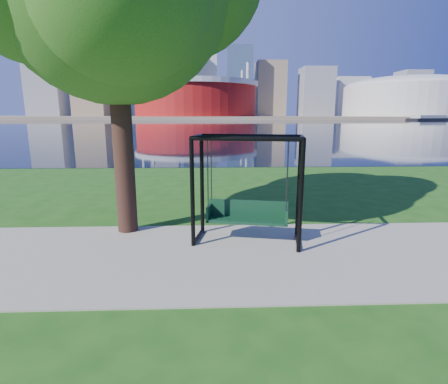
{
  "coord_description": "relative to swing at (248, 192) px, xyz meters",
  "views": [
    {
      "loc": [
        -0.22,
        -7.3,
        2.87
      ],
      "look_at": [
        0.06,
        0.0,
        1.26
      ],
      "focal_mm": 28.0,
      "sensor_mm": 36.0,
      "label": 1
    }
  ],
  "objects": [
    {
      "name": "path",
      "position": [
        -0.61,
        -0.82,
        -1.17
      ],
      "size": [
        120.0,
        4.0,
        0.03
      ],
      "primitive_type": "cube",
      "color": "#9E937F",
      "rests_on": "ground"
    },
    {
      "name": "river",
      "position": [
        -0.61,
        101.68,
        -1.17
      ],
      "size": [
        900.0,
        180.0,
        0.02
      ],
      "primitive_type": "cube",
      "color": "black",
      "rests_on": "ground"
    },
    {
      "name": "arena",
      "position": [
        134.39,
        234.68,
        14.69
      ],
      "size": [
        84.0,
        84.0,
        26.56
      ],
      "color": "beige",
      "rests_on": "far_bank"
    },
    {
      "name": "far_bank",
      "position": [
        -0.61,
        305.68,
        -0.18
      ],
      "size": [
        900.0,
        228.0,
        2.0
      ],
      "primitive_type": "cube",
      "color": "#937F60",
      "rests_on": "ground"
    },
    {
      "name": "ground",
      "position": [
        -0.61,
        -0.32,
        -1.18
      ],
      "size": [
        900.0,
        900.0,
        0.0
      ],
      "primitive_type": "plane",
      "color": "#1E5114",
      "rests_on": "ground"
    },
    {
      "name": "barge",
      "position": [
        119.74,
        184.56,
        0.07
      ],
      "size": [
        28.36,
        17.41,
        2.76
      ],
      "rotation": [
        0.0,
        0.0,
        0.39
      ],
      "color": "black",
      "rests_on": "river"
    },
    {
      "name": "swing",
      "position": [
        0.0,
        0.0,
        0.0
      ],
      "size": [
        2.55,
        1.49,
        2.45
      ],
      "rotation": [
        0.0,
        0.0,
        -0.2
      ],
      "color": "black",
      "rests_on": "ground"
    },
    {
      "name": "stadium",
      "position": [
        -10.61,
        234.68,
        13.04
      ],
      "size": [
        83.0,
        83.0,
        32.0
      ],
      "color": "maroon",
      "rests_on": "far_bank"
    },
    {
      "name": "skyline",
      "position": [
        -4.87,
        319.07,
        34.71
      ],
      "size": [
        392.0,
        66.0,
        96.5
      ],
      "color": "gray",
      "rests_on": "far_bank"
    }
  ]
}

